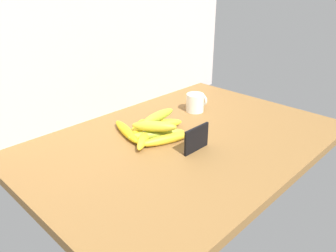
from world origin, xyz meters
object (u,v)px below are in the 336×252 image
chalkboard_sign (196,140)px  banana_1 (157,135)px  banana_2 (157,125)px  banana_7 (154,126)px  banana_0 (139,129)px  banana_3 (127,131)px  banana_6 (158,116)px  banana_4 (166,139)px  banana_5 (145,136)px  coffee_mug (196,102)px

chalkboard_sign → banana_1: bearing=103.1°
banana_2 → banana_7: (-6.70, -5.51, 3.54)cm
banana_0 → banana_1: 7.70cm
banana_1 → banana_7: size_ratio=1.31×
banana_3 → banana_6: banana_6 is taller
banana_0 → banana_4: size_ratio=0.83×
banana_2 → banana_7: bearing=-140.6°
banana_3 → banana_5: same height
banana_3 → banana_4: size_ratio=1.09×
banana_3 → banana_5: bearing=-76.1°
banana_1 → banana_2: (5.39, 5.20, 0.13)cm
coffee_mug → banana_6: (-24.15, -2.56, 1.84)cm
chalkboard_sign → banana_1: (-3.47, 14.92, -2.03)cm
banana_1 → banana_4: size_ratio=1.10×
banana_2 → banana_5: (-8.97, -3.11, -0.25)cm
banana_5 → banana_1: bearing=-30.3°
banana_1 → banana_6: (5.54, 4.83, 3.78)cm
banana_3 → banana_6: 12.66cm
banana_5 → banana_6: banana_6 is taller
banana_0 → banana_6: size_ratio=0.93×
banana_4 → banana_5: size_ratio=0.93×
banana_1 → chalkboard_sign: bearing=-76.9°
banana_7 → chalkboard_sign: bearing=-71.9°
banana_7 → banana_2: bearing=39.4°
chalkboard_sign → banana_4: bearing=108.8°
chalkboard_sign → banana_1: size_ratio=0.55×
banana_1 → banana_7: (-1.31, -0.31, 3.67)cm
coffee_mug → banana_2: bearing=-174.8°
banana_0 → banana_7: size_ratio=0.99×
banana_1 → banana_5: 4.15cm
coffee_mug → banana_5: bearing=-171.0°
banana_3 → coffee_mug: bearing=-3.7°
chalkboard_sign → banana_5: chalkboard_sign is taller
chalkboard_sign → banana_3: bearing=110.0°
chalkboard_sign → banana_0: size_ratio=0.72×
coffee_mug → banana_6: size_ratio=0.54×
banana_0 → banana_1: banana_0 is taller
coffee_mug → banana_2: 24.47cm
banana_1 → banana_6: size_ratio=1.22×
banana_2 → banana_6: 3.67cm
banana_1 → banana_0: bearing=100.2°
coffee_mug → banana_3: coffee_mug is taller
coffee_mug → banana_3: size_ratio=0.44×
coffee_mug → banana_4: size_ratio=0.48×
banana_5 → banana_7: size_ratio=1.28×
coffee_mug → banana_7: 31.99cm
chalkboard_sign → banana_4: 11.09cm
banana_6 → banana_7: same height
banana_0 → banana_2: size_ratio=0.79×
banana_0 → banana_6: banana_6 is taller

